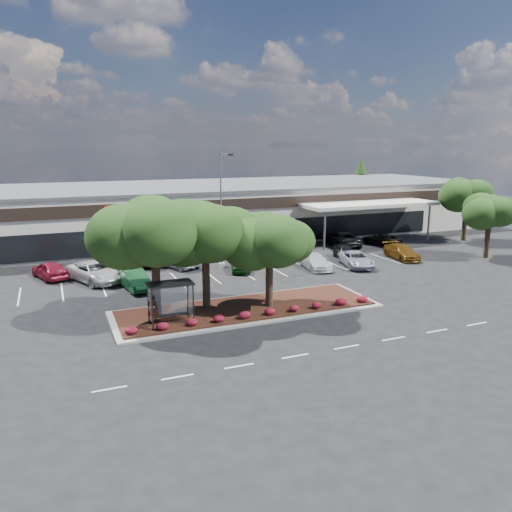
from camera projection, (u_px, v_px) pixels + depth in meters
name	position (u px, v px, depth m)	size (l,w,h in m)	color
ground	(301.00, 326.00, 31.08)	(160.00, 160.00, 0.00)	black
retail_store	(173.00, 211.00, 60.99)	(80.40, 25.20, 6.25)	white
landscape_island	(247.00, 309.00, 33.91)	(18.00, 6.00, 0.26)	#9B9B96
lane_markings	(239.00, 284.00, 40.42)	(33.12, 20.06, 0.01)	silver
shrub_row	(259.00, 313.00, 31.94)	(17.00, 0.80, 0.50)	maroon
bus_shelter	(170.00, 291.00, 30.43)	(2.75, 1.55, 2.59)	black
island_tree_west	(155.00, 256.00, 31.23)	(7.20, 7.20, 7.89)	#1D3D13
island_tree_mid	(206.00, 254.00, 33.23)	(6.60, 6.60, 7.32)	#1D3D13
island_tree_east	(269.00, 259.00, 33.47)	(5.80, 5.80, 6.50)	#1D3D13
tree_east_near	(489.00, 226.00, 49.12)	(5.60, 5.60, 6.51)	#1D3D13
tree_east_far	(466.00, 208.00, 58.09)	(6.40, 6.40, 7.62)	#1D3D13
conifer_north_east	(360.00, 185.00, 82.50)	(3.96, 3.96, 9.00)	#1D3D13
person_waiting	(152.00, 309.00, 30.49)	(0.67, 0.44, 1.83)	#594C47
light_pole	(222.00, 217.00, 45.08)	(1.42, 0.74, 10.39)	#9B9B96
car_0	(95.00, 272.00, 40.93)	(2.71, 5.88, 1.63)	silver
car_1	(135.00, 280.00, 38.90)	(1.58, 4.53, 1.49)	#164D22
car_2	(127.00, 273.00, 40.91)	(2.11, 5.19, 1.51)	slate
car_4	(240.00, 263.00, 44.50)	(1.61, 4.01, 1.37)	#164613
car_5	(315.00, 261.00, 45.37)	(1.91, 4.69, 1.36)	silver
car_6	(345.00, 252.00, 49.02)	(1.67, 4.16, 1.42)	black
car_7	(356.00, 259.00, 46.05)	(2.29, 4.97, 1.38)	#AAACB5
car_8	(402.00, 252.00, 49.19)	(1.96, 4.83, 1.40)	brown
car_9	(50.00, 270.00, 41.86)	(1.79, 4.44, 1.51)	maroon
car_10	(150.00, 255.00, 47.19)	(2.68, 5.82, 1.62)	#611D07
car_11	(159.00, 252.00, 48.54)	(2.36, 5.82, 1.69)	black
car_12	(177.00, 260.00, 45.86)	(2.21, 4.79, 1.33)	#ABAEB7
car_14	(281.00, 241.00, 53.96)	(1.76, 5.04, 1.66)	brown
car_15	(298.00, 241.00, 54.17)	(2.27, 5.58, 1.62)	#9E2C0A
car_16	(341.00, 239.00, 55.59)	(2.72, 5.90, 1.64)	black
car_17	(382.00, 239.00, 56.01)	(2.20, 4.77, 1.33)	black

